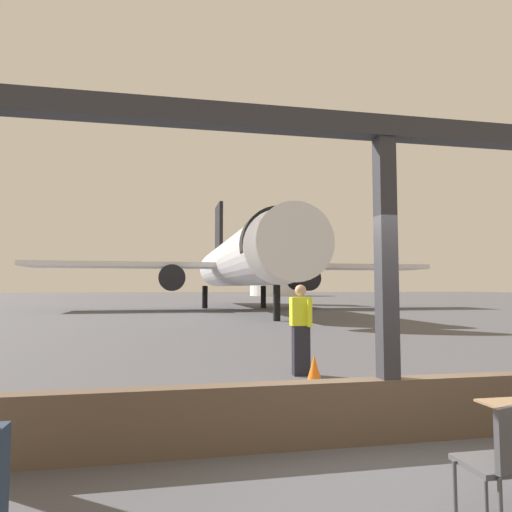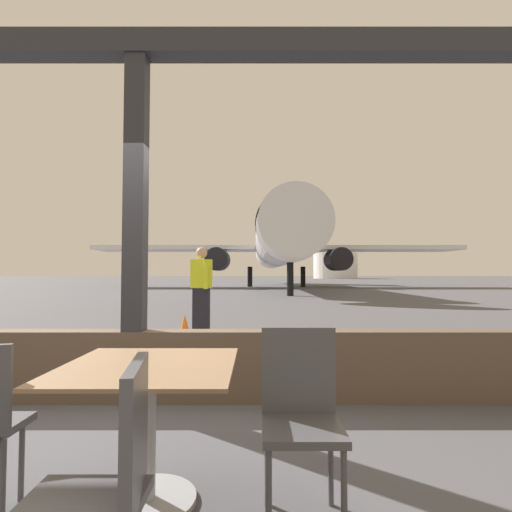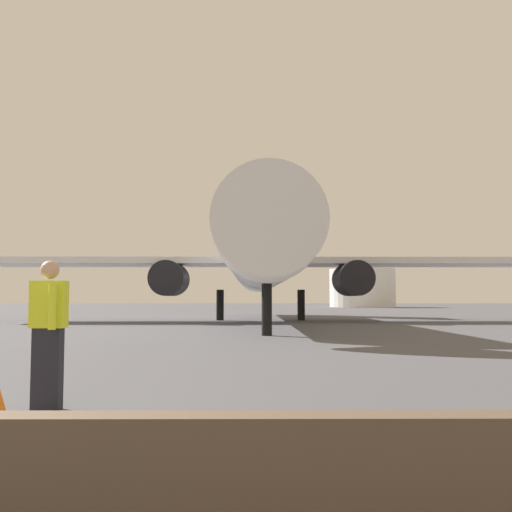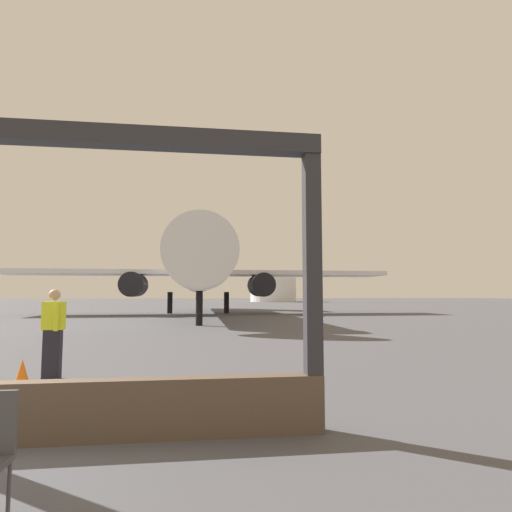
# 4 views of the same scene
# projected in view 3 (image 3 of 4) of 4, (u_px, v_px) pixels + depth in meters

# --- Properties ---
(ground_plane) EXTENTS (220.00, 220.00, 0.00)m
(ground_plane) POSITION_uv_depth(u_px,v_px,m) (217.00, 316.00, 43.00)
(ground_plane) COLOR #4C4C51
(airplane) EXTENTS (31.29, 31.64, 10.54)m
(airplane) POSITION_uv_depth(u_px,v_px,m) (261.00, 256.00, 32.98)
(airplane) COLOR silver
(airplane) RESTS_ON ground
(ground_crew_worker) EXTENTS (0.40, 0.52, 1.74)m
(ground_crew_worker) POSITION_uv_depth(u_px,v_px,m) (48.00, 332.00, 6.94)
(ground_crew_worker) COLOR black
(ground_crew_worker) RESTS_ON ground
(fuel_storage_tank) EXTENTS (9.62, 9.62, 5.60)m
(fuel_storage_tank) POSITION_uv_depth(u_px,v_px,m) (362.00, 288.00, 87.57)
(fuel_storage_tank) COLOR white
(fuel_storage_tank) RESTS_ON ground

